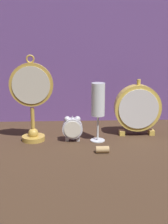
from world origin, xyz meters
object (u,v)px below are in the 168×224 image
at_px(champagne_flute, 98,103).
at_px(wine_cork, 102,149).
at_px(pocket_watch_on_stand, 32,99).
at_px(mantel_clock_silver, 138,108).
at_px(alarm_clock_twin_bell, 72,128).

xyz_separation_m(champagne_flute, wine_cork, (0.01, -0.12, -0.13)).
xyz_separation_m(pocket_watch_on_stand, mantel_clock_silver, (0.38, 0.04, -0.05)).
bearing_deg(mantel_clock_silver, pocket_watch_on_stand, -173.41).
bearing_deg(champagne_flute, alarm_clock_twin_bell, -179.88).
relative_size(mantel_clock_silver, champagne_flute, 1.01).
distance_m(pocket_watch_on_stand, alarm_clock_twin_bell, 0.17).
xyz_separation_m(mantel_clock_silver, wine_cork, (-0.15, -0.18, -0.09)).
bearing_deg(wine_cork, pocket_watch_on_stand, 150.88).
distance_m(pocket_watch_on_stand, wine_cork, 0.30).
height_order(pocket_watch_on_stand, champagne_flute, pocket_watch_on_stand).
relative_size(pocket_watch_on_stand, mantel_clock_silver, 1.44).
distance_m(alarm_clock_twin_bell, wine_cork, 0.15).
bearing_deg(alarm_clock_twin_bell, champagne_flute, 0.12).
xyz_separation_m(alarm_clock_twin_bell, wine_cork, (0.09, -0.12, -0.04)).
height_order(alarm_clock_twin_bell, mantel_clock_silver, mantel_clock_silver).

